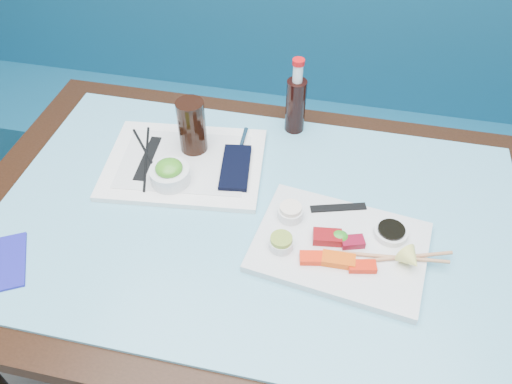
% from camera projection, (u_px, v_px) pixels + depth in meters
% --- Properties ---
extents(booth_bench, '(3.00, 0.56, 1.17)m').
position_uv_depth(booth_bench, '(300.00, 127.00, 2.01)').
color(booth_bench, navy).
rests_on(booth_bench, ground).
extents(dining_table, '(1.40, 0.90, 0.75)m').
position_uv_depth(dining_table, '(256.00, 241.00, 1.23)').
color(dining_table, black).
rests_on(dining_table, ground).
extents(glass_top, '(1.22, 0.76, 0.01)m').
position_uv_depth(glass_top, '(256.00, 218.00, 1.17)').
color(glass_top, '#68B4D0').
rests_on(glass_top, dining_table).
extents(sashimi_plate, '(0.40, 0.31, 0.02)m').
position_uv_depth(sashimi_plate, '(340.00, 247.00, 1.09)').
color(sashimi_plate, silver).
rests_on(sashimi_plate, glass_top).
extents(salmon_left, '(0.07, 0.04, 0.02)m').
position_uv_depth(salmon_left, '(314.00, 258.00, 1.05)').
color(salmon_left, '#F82709').
rests_on(salmon_left, sashimi_plate).
extents(salmon_mid, '(0.07, 0.04, 0.02)m').
position_uv_depth(salmon_mid, '(338.00, 260.00, 1.04)').
color(salmon_mid, '#EF4F09').
rests_on(salmon_mid, sashimi_plate).
extents(salmon_right, '(0.06, 0.04, 0.01)m').
position_uv_depth(salmon_right, '(362.00, 266.00, 1.03)').
color(salmon_right, red).
rests_on(salmon_right, sashimi_plate).
extents(tuna_left, '(0.07, 0.05, 0.02)m').
position_uv_depth(tuna_left, '(327.00, 237.00, 1.08)').
color(tuna_left, maroon).
rests_on(tuna_left, sashimi_plate).
extents(tuna_right, '(0.06, 0.04, 0.02)m').
position_uv_depth(tuna_right, '(353.00, 242.00, 1.08)').
color(tuna_right, maroon).
rests_on(tuna_right, sashimi_plate).
extents(seaweed_garnish, '(0.05, 0.04, 0.02)m').
position_uv_depth(seaweed_garnish, '(339.00, 237.00, 1.08)').
color(seaweed_garnish, '#2D891F').
rests_on(seaweed_garnish, sashimi_plate).
extents(ramekin_wasabi, '(0.06, 0.06, 0.02)m').
position_uv_depth(ramekin_wasabi, '(281.00, 244.00, 1.07)').
color(ramekin_wasabi, white).
rests_on(ramekin_wasabi, sashimi_plate).
extents(wasabi_fill, '(0.06, 0.06, 0.01)m').
position_uv_depth(wasabi_fill, '(281.00, 239.00, 1.06)').
color(wasabi_fill, olive).
rests_on(wasabi_fill, ramekin_wasabi).
extents(ramekin_ginger, '(0.06, 0.06, 0.02)m').
position_uv_depth(ramekin_ginger, '(290.00, 213.00, 1.13)').
color(ramekin_ginger, white).
rests_on(ramekin_ginger, sashimi_plate).
extents(ginger_fill, '(0.06, 0.06, 0.01)m').
position_uv_depth(ginger_fill, '(291.00, 208.00, 1.12)').
color(ginger_fill, '#FFE7D1').
rests_on(ginger_fill, ramekin_ginger).
extents(soy_dish, '(0.10, 0.10, 0.01)m').
position_uv_depth(soy_dish, '(391.00, 232.00, 1.10)').
color(soy_dish, white).
rests_on(soy_dish, sashimi_plate).
extents(soy_fill, '(0.08, 0.08, 0.01)m').
position_uv_depth(soy_fill, '(392.00, 230.00, 1.09)').
color(soy_fill, black).
rests_on(soy_fill, soy_dish).
extents(lemon_wedge, '(0.06, 0.06, 0.05)m').
position_uv_depth(lemon_wedge, '(411.00, 260.00, 1.02)').
color(lemon_wedge, '#F4F273').
rests_on(lemon_wedge, sashimi_plate).
extents(chopstick_sleeve, '(0.13, 0.06, 0.00)m').
position_uv_depth(chopstick_sleeve, '(338.00, 208.00, 1.16)').
color(chopstick_sleeve, black).
rests_on(chopstick_sleeve, sashimi_plate).
extents(wooden_chopstick_a, '(0.24, 0.03, 0.01)m').
position_uv_depth(wooden_chopstick_a, '(392.00, 257.00, 1.05)').
color(wooden_chopstick_a, tan).
rests_on(wooden_chopstick_a, sashimi_plate).
extents(wooden_chopstick_b, '(0.23, 0.09, 0.01)m').
position_uv_depth(wooden_chopstick_b, '(397.00, 258.00, 1.05)').
color(wooden_chopstick_b, tan).
rests_on(wooden_chopstick_b, sashimi_plate).
extents(serving_tray, '(0.43, 0.34, 0.01)m').
position_uv_depth(serving_tray, '(185.00, 164.00, 1.28)').
color(serving_tray, white).
rests_on(serving_tray, glass_top).
extents(paper_placemat, '(0.35, 0.26, 0.00)m').
position_uv_depth(paper_placemat, '(184.00, 161.00, 1.27)').
color(paper_placemat, silver).
rests_on(paper_placemat, serving_tray).
extents(seaweed_bowl, '(0.13, 0.13, 0.04)m').
position_uv_depth(seaweed_bowl, '(170.00, 175.00, 1.21)').
color(seaweed_bowl, white).
rests_on(seaweed_bowl, serving_tray).
extents(seaweed_salad, '(0.08, 0.08, 0.03)m').
position_uv_depth(seaweed_salad, '(169.00, 168.00, 1.19)').
color(seaweed_salad, '#419322').
rests_on(seaweed_salad, seaweed_bowl).
extents(cola_glass, '(0.09, 0.09, 0.15)m').
position_uv_depth(cola_glass, '(192.00, 126.00, 1.26)').
color(cola_glass, black).
rests_on(cola_glass, serving_tray).
extents(navy_pouch, '(0.09, 0.17, 0.01)m').
position_uv_depth(navy_pouch, '(235.00, 167.00, 1.25)').
color(navy_pouch, black).
rests_on(navy_pouch, serving_tray).
extents(fork, '(0.02, 0.10, 0.01)m').
position_uv_depth(fork, '(243.00, 141.00, 1.32)').
color(fork, silver).
rests_on(fork, serving_tray).
extents(black_chopstick_a, '(0.08, 0.24, 0.01)m').
position_uv_depth(black_chopstick_a, '(146.00, 158.00, 1.28)').
color(black_chopstick_a, black).
rests_on(black_chopstick_a, serving_tray).
extents(black_chopstick_b, '(0.17, 0.20, 0.01)m').
position_uv_depth(black_chopstick_b, '(149.00, 158.00, 1.28)').
color(black_chopstick_b, black).
rests_on(black_chopstick_b, serving_tray).
extents(tray_sleeve, '(0.04, 0.17, 0.00)m').
position_uv_depth(tray_sleeve, '(148.00, 158.00, 1.28)').
color(tray_sleeve, black).
rests_on(tray_sleeve, serving_tray).
extents(cola_bottle_body, '(0.06, 0.06, 0.15)m').
position_uv_depth(cola_bottle_body, '(296.00, 106.00, 1.34)').
color(cola_bottle_body, black).
rests_on(cola_bottle_body, glass_top).
extents(cola_bottle_neck, '(0.03, 0.03, 0.05)m').
position_uv_depth(cola_bottle_neck, '(298.00, 73.00, 1.27)').
color(cola_bottle_neck, white).
rests_on(cola_bottle_neck, cola_bottle_body).
extents(cola_bottle_cap, '(0.04, 0.04, 0.01)m').
position_uv_depth(cola_bottle_cap, '(299.00, 62.00, 1.24)').
color(cola_bottle_cap, red).
rests_on(cola_bottle_cap, cola_bottle_neck).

